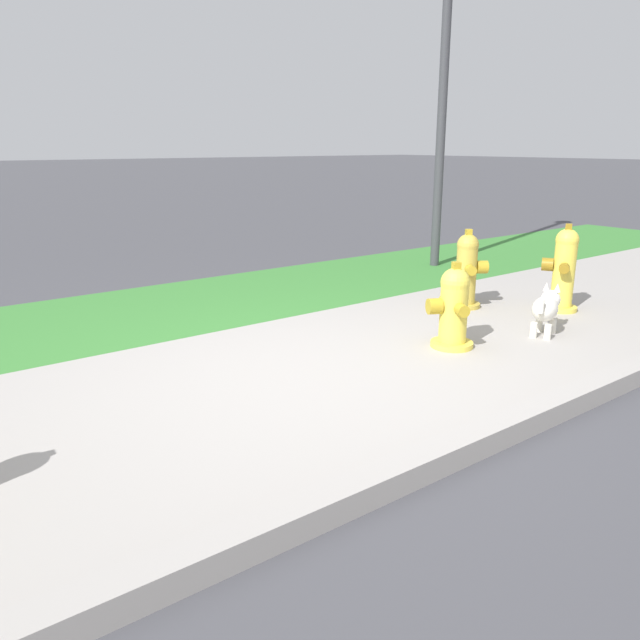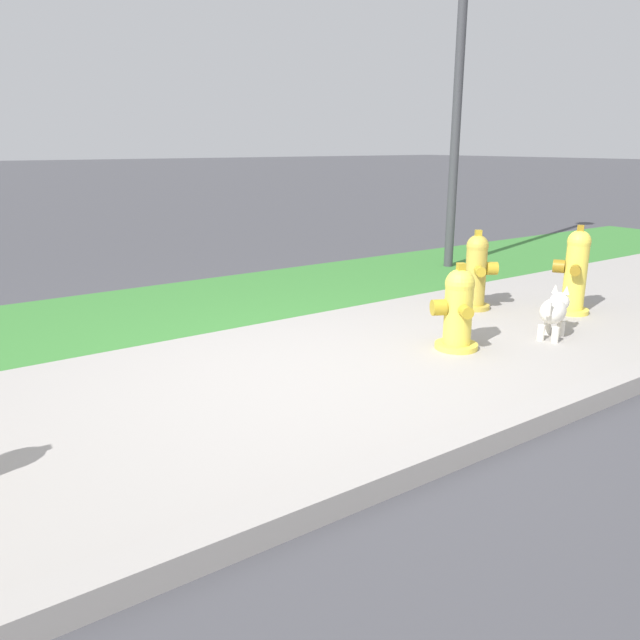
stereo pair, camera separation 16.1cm
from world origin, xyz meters
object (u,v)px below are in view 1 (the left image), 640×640
at_px(fire_hydrant_near_corner, 453,308).
at_px(fire_hydrant_by_grass_verge, 467,271).
at_px(small_white_dog, 546,308).
at_px(fire_hydrant_mid_block, 563,270).

distance_m(fire_hydrant_near_corner, fire_hydrant_by_grass_verge, 1.26).
relative_size(fire_hydrant_near_corner, fire_hydrant_by_grass_verge, 0.89).
distance_m(fire_hydrant_near_corner, small_white_dog, 0.89).
bearing_deg(fire_hydrant_mid_block, fire_hydrant_near_corner, 153.51).
distance_m(fire_hydrant_near_corner, fire_hydrant_mid_block, 1.63).
height_order(fire_hydrant_mid_block, small_white_dog, fire_hydrant_mid_block).
bearing_deg(fire_hydrant_mid_block, fire_hydrant_by_grass_verge, 104.08).
distance_m(fire_hydrant_mid_block, small_white_dog, 0.87).
height_order(fire_hydrant_near_corner, fire_hydrant_by_grass_verge, fire_hydrant_by_grass_verge).
bearing_deg(fire_hydrant_near_corner, fire_hydrant_mid_block, -59.55).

